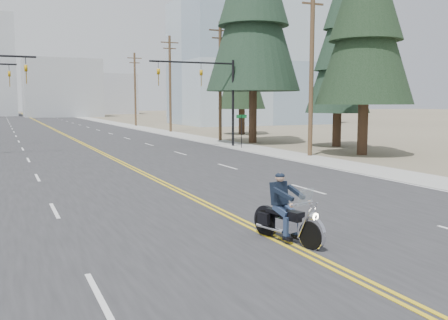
% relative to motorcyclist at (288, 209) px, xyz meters
% --- Properties ---
extents(road, '(20.00, 200.00, 0.01)m').
position_rel_motorcyclist_xyz_m(road, '(-0.13, 64.34, -0.89)').
color(road, '#303033').
rests_on(road, ground).
extents(sidewalk_right, '(3.00, 200.00, 0.01)m').
position_rel_motorcyclist_xyz_m(sidewalk_right, '(11.37, 64.34, -0.89)').
color(sidewalk_right, '#A5A5A0').
rests_on(sidewalk_right, ground).
extents(traffic_mast_right, '(7.10, 0.26, 7.00)m').
position_rel_motorcyclist_xyz_m(traffic_mast_right, '(8.84, 26.34, 4.04)').
color(traffic_mast_right, black).
rests_on(traffic_mast_right, ground).
extents(street_sign, '(0.90, 0.06, 2.62)m').
position_rel_motorcyclist_xyz_m(street_sign, '(10.67, 24.34, 0.91)').
color(street_sign, black).
rests_on(street_sign, ground).
extents(utility_pole_b, '(2.20, 0.30, 11.50)m').
position_rel_motorcyclist_xyz_m(utility_pole_b, '(12.37, 17.34, 5.09)').
color(utility_pole_b, brown).
rests_on(utility_pole_b, ground).
extents(utility_pole_c, '(2.20, 0.30, 11.00)m').
position_rel_motorcyclist_xyz_m(utility_pole_c, '(12.37, 32.34, 4.84)').
color(utility_pole_c, brown).
rests_on(utility_pole_c, ground).
extents(utility_pole_d, '(2.20, 0.30, 11.50)m').
position_rel_motorcyclist_xyz_m(utility_pole_d, '(12.37, 47.34, 5.09)').
color(utility_pole_d, brown).
rests_on(utility_pole_d, ground).
extents(utility_pole_e, '(2.20, 0.30, 11.00)m').
position_rel_motorcyclist_xyz_m(utility_pole_e, '(12.37, 64.34, 4.84)').
color(utility_pole_e, brown).
rests_on(utility_pole_e, ground).
extents(glass_building, '(24.00, 16.00, 20.00)m').
position_rel_motorcyclist_xyz_m(glass_building, '(31.87, 64.34, 9.11)').
color(glass_building, '#9EB5CC').
rests_on(glass_building, ground).
extents(haze_bldg_b, '(18.00, 14.00, 14.00)m').
position_rel_motorcyclist_xyz_m(haze_bldg_b, '(7.87, 119.34, 6.11)').
color(haze_bldg_b, '#ADB2B7').
rests_on(haze_bldg_b, ground).
extents(haze_bldg_c, '(16.00, 12.00, 18.00)m').
position_rel_motorcyclist_xyz_m(haze_bldg_c, '(39.87, 104.34, 8.11)').
color(haze_bldg_c, '#B7BCC6').
rests_on(haze_bldg_c, ground).
extents(haze_bldg_e, '(14.00, 14.00, 12.00)m').
position_rel_motorcyclist_xyz_m(haze_bldg_e, '(24.87, 144.34, 5.11)').
color(haze_bldg_e, '#B7BCC6').
rests_on(haze_bldg_e, ground).
extents(motorcyclist, '(1.51, 2.46, 1.79)m').
position_rel_motorcyclist_xyz_m(motorcyclist, '(0.00, 0.00, 0.00)').
color(motorcyclist, black).
rests_on(motorcyclist, ground).
extents(conifer_near, '(6.54, 6.54, 17.30)m').
position_rel_motorcyclist_xyz_m(conifer_near, '(16.05, 16.46, 9.04)').
color(conifer_near, '#382619').
rests_on(conifer_near, ground).
extents(conifer_mid, '(5.17, 5.17, 13.78)m').
position_rel_motorcyclist_xyz_m(conifer_mid, '(18.43, 22.51, 7.01)').
color(conifer_mid, '#382619').
rests_on(conifer_mid, ground).
extents(conifer_far, '(5.34, 5.34, 14.30)m').
position_rel_motorcyclist_xyz_m(conifer_far, '(18.31, 39.80, 7.31)').
color(conifer_far, '#382619').
rests_on(conifer_far, ground).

